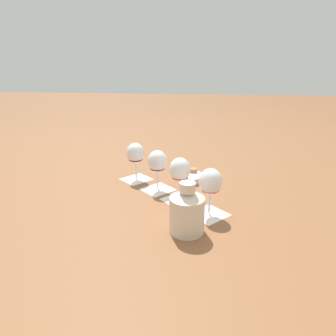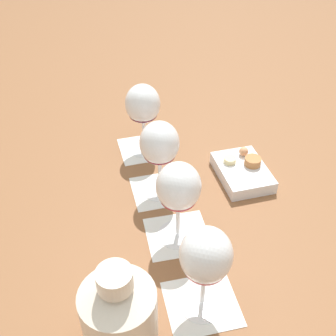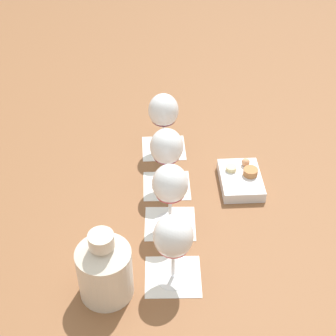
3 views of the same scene
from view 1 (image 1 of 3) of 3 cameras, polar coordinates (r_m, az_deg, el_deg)
ground_plane at (r=1.20m, az=-0.05°, el=-5.08°), size 8.00×8.00×0.00m
tasting_card_0 at (r=1.06m, az=7.77°, el=-8.71°), size 0.16×0.16×0.00m
tasting_card_1 at (r=1.16m, az=2.19°, el=-6.04°), size 0.16×0.16×0.00m
tasting_card_2 at (r=1.25m, az=-1.96°, el=-4.09°), size 0.16×0.16×0.00m
tasting_card_3 at (r=1.36m, az=-6.05°, el=-2.11°), size 0.16×0.16×0.00m
wine_glass_0 at (r=1.01m, az=8.06°, el=-3.03°), size 0.08×0.08×0.17m
wine_glass_1 at (r=1.11m, az=2.27°, el=-0.74°), size 0.08×0.08×0.17m
wine_glass_2 at (r=1.20m, az=-2.03°, el=0.87°), size 0.08×0.08×0.17m
wine_glass_3 at (r=1.32m, az=-6.22°, el=2.48°), size 0.08×0.08×0.17m
ceramic_vase at (r=0.92m, az=3.62°, el=-8.16°), size 0.11×0.11×0.16m
snack_dish at (r=1.35m, az=4.21°, el=-1.48°), size 0.17×0.17×0.05m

